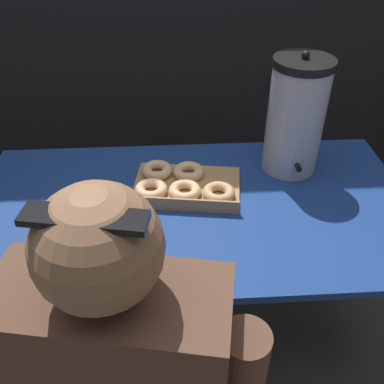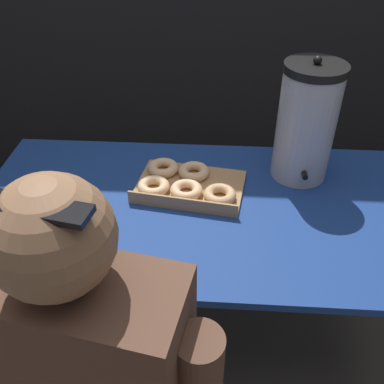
# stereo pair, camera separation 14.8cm
# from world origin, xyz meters

# --- Properties ---
(ground_plane) EXTENTS (12.00, 12.00, 0.00)m
(ground_plane) POSITION_xyz_m (0.00, 0.00, 0.00)
(ground_plane) COLOR #4C473F
(folding_table) EXTENTS (1.57, 0.84, 0.74)m
(folding_table) POSITION_xyz_m (0.00, 0.00, 0.69)
(folding_table) COLOR navy
(folding_table) RESTS_ON ground
(donut_box) EXTENTS (0.43, 0.32, 0.05)m
(donut_box) POSITION_xyz_m (-0.03, 0.09, 0.76)
(donut_box) COLOR tan
(donut_box) RESTS_ON folding_table
(coffee_urn) EXTENTS (0.22, 0.25, 0.47)m
(coffee_urn) POSITION_xyz_m (0.39, 0.23, 0.96)
(coffee_urn) COLOR #B7B7BC
(coffee_urn) RESTS_ON folding_table
(cell_phone) EXTENTS (0.10, 0.14, 0.01)m
(cell_phone) POSITION_xyz_m (-0.38, -0.13, 0.74)
(cell_phone) COLOR #2D334C
(cell_phone) RESTS_ON folding_table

